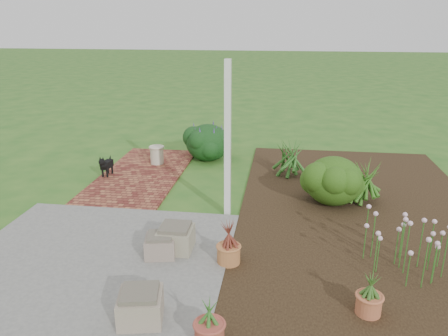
# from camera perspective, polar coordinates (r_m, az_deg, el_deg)

# --- Properties ---
(ground) EXTENTS (80.00, 80.00, 0.00)m
(ground) POSITION_cam_1_polar(r_m,az_deg,el_deg) (7.19, -2.03, -6.24)
(ground) COLOR #275D1D
(ground) RESTS_ON ground
(concrete_patio) EXTENTS (3.50, 3.50, 0.04)m
(concrete_patio) POSITION_cam_1_polar(r_m,az_deg,el_deg) (6.06, -17.04, -12.07)
(concrete_patio) COLOR slate
(concrete_patio) RESTS_ON ground
(brick_path) EXTENTS (1.60, 3.50, 0.04)m
(brick_path) POSITION_cam_1_polar(r_m,az_deg,el_deg) (9.16, -10.65, -0.79)
(brick_path) COLOR #5B211D
(brick_path) RESTS_ON ground
(garden_bed) EXTENTS (4.00, 7.00, 0.03)m
(garden_bed) POSITION_cam_1_polar(r_m,az_deg,el_deg) (7.66, 17.48, -5.39)
(garden_bed) COLOR black
(garden_bed) RESTS_ON ground
(veranda_post) EXTENTS (0.10, 0.10, 2.50)m
(veranda_post) POSITION_cam_1_polar(r_m,az_deg,el_deg) (6.81, 0.48, 3.54)
(veranda_post) COLOR white
(veranda_post) RESTS_ON ground
(stone_trough_near) EXTENTS (0.53, 0.53, 0.30)m
(stone_trough_near) POSITION_cam_1_polar(r_m,az_deg,el_deg) (4.87, -10.82, -17.42)
(stone_trough_near) COLOR gray
(stone_trough_near) RESTS_ON concrete_patio
(stone_trough_mid) EXTENTS (0.46, 0.46, 0.26)m
(stone_trough_mid) POSITION_cam_1_polar(r_m,az_deg,el_deg) (5.99, -8.31, -10.05)
(stone_trough_mid) COLOR #7B6A5D
(stone_trough_mid) RESTS_ON concrete_patio
(stone_trough_far) EXTENTS (0.46, 0.46, 0.31)m
(stone_trough_far) POSITION_cam_1_polar(r_m,az_deg,el_deg) (6.10, -6.31, -9.19)
(stone_trough_far) COLOR gray
(stone_trough_far) RESTS_ON concrete_patio
(black_dog) EXTENTS (0.16, 0.48, 0.41)m
(black_dog) POSITION_cam_1_polar(r_m,az_deg,el_deg) (9.09, -15.17, 0.46)
(black_dog) COLOR black
(black_dog) RESTS_ON brick_path
(cream_ceramic_urn) EXTENTS (0.37, 0.37, 0.38)m
(cream_ceramic_urn) POSITION_cam_1_polar(r_m,az_deg,el_deg) (9.66, -8.76, 1.68)
(cream_ceramic_urn) COLOR beige
(cream_ceramic_urn) RESTS_ON brick_path
(evergreen_shrub) EXTENTS (1.11, 1.11, 0.84)m
(evergreen_shrub) POSITION_cam_1_polar(r_m,az_deg,el_deg) (7.70, 14.13, -1.47)
(evergreen_shrub) COLOR #16360A
(evergreen_shrub) RESTS_ON garden_bed
(agapanthus_clump_back) EXTENTS (1.08, 1.08, 0.87)m
(agapanthus_clump_back) POSITION_cam_1_polar(r_m,az_deg,el_deg) (7.89, 17.65, -1.18)
(agapanthus_clump_back) COLOR #1B420D
(agapanthus_clump_back) RESTS_ON garden_bed
(agapanthus_clump_front) EXTENTS (0.98, 0.98, 0.85)m
(agapanthus_clump_front) POSITION_cam_1_polar(r_m,az_deg,el_deg) (8.93, 8.58, 1.77)
(agapanthus_clump_front) COLOR #0B3811
(agapanthus_clump_front) RESTS_ON garden_bed
(pink_flower_patch) EXTENTS (1.45, 1.45, 0.72)m
(pink_flower_patch) POSITION_cam_1_polar(r_m,az_deg,el_deg) (5.93, 23.29, -9.42)
(pink_flower_patch) COLOR #113D0F
(pink_flower_patch) RESTS_ON garden_bed
(terracotta_pot_bronze) EXTENTS (0.35, 0.35, 0.25)m
(terracotta_pot_bronze) POSITION_cam_1_polar(r_m,az_deg,el_deg) (5.78, 0.61, -11.18)
(terracotta_pot_bronze) COLOR #B16D3B
(terracotta_pot_bronze) RESTS_ON garden_bed
(terracotta_pot_small_left) EXTENTS (0.36, 0.36, 0.22)m
(terracotta_pot_small_left) POSITION_cam_1_polar(r_m,az_deg,el_deg) (5.16, 18.38, -16.55)
(terracotta_pot_small_left) COLOR #B6613D
(terracotta_pot_small_left) RESTS_ON garden_bed
(terracotta_pot_small_right) EXTENTS (0.33, 0.33, 0.25)m
(terracotta_pot_small_right) POSITION_cam_1_polar(r_m,az_deg,el_deg) (4.53, -1.91, -20.86)
(terracotta_pot_small_right) COLOR #9E4335
(terracotta_pot_small_right) RESTS_ON garden_bed
(purple_flowering_bush) EXTENTS (0.99, 0.99, 0.84)m
(purple_flowering_bush) POSITION_cam_1_polar(r_m,az_deg,el_deg) (9.92, -2.15, 3.47)
(purple_flowering_bush) COLOR black
(purple_flowering_bush) RESTS_ON ground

